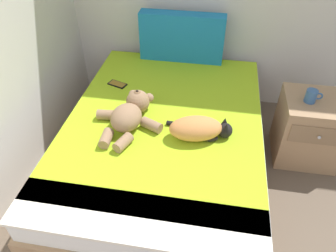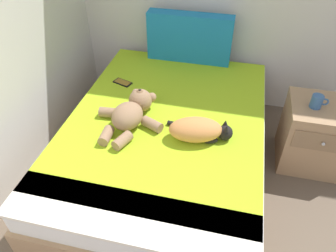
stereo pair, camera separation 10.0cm
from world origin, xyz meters
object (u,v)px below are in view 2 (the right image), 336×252
object	(u,v)px
patterned_cushion	(189,38)
mug	(317,101)
nightstand	(314,135)
teddy_bear	(131,112)
cell_phone	(123,82)
cat	(198,130)
bed	(166,144)

from	to	relation	value
patterned_cushion	mug	size ratio (longest dim) A/B	6.04
nightstand	mug	bearing A→B (deg)	-162.83
teddy_bear	nightstand	bearing A→B (deg)	17.27
patterned_cushion	teddy_bear	bearing A→B (deg)	-103.10
patterned_cushion	nightstand	distance (m)	1.28
teddy_bear	mug	bearing A→B (deg)	17.28
nightstand	mug	xyz separation A→B (m)	(-0.07, -0.02, 0.32)
cell_phone	cat	bearing A→B (deg)	-36.41
teddy_bear	cat	bearing A→B (deg)	-8.72
patterned_cushion	cat	xyz separation A→B (m)	(0.25, -1.02, -0.14)
patterned_cushion	nightstand	bearing A→B (deg)	-26.69
cell_phone	patterned_cushion	bearing A→B (deg)	48.57
nightstand	bed	bearing A→B (deg)	-163.01
cell_phone	nightstand	xyz separation A→B (m)	(1.53, -0.04, -0.22)
bed	patterned_cushion	size ratio (longest dim) A/B	2.65
teddy_bear	cell_phone	distance (m)	0.50
cat	nightstand	xyz separation A→B (m)	(0.83, 0.48, -0.29)
nightstand	mug	world-z (taller)	mug
patterned_cushion	teddy_bear	size ratio (longest dim) A/B	1.31
bed	teddy_bear	bearing A→B (deg)	-161.36
cell_phone	nightstand	world-z (taller)	nightstand
bed	cat	distance (m)	0.43
nightstand	mug	size ratio (longest dim) A/B	4.47
patterned_cushion	mug	xyz separation A→B (m)	(1.01, -0.57, -0.11)
bed	teddy_bear	xyz separation A→B (m)	(-0.22, -0.07, 0.32)
patterned_cushion	cat	size ratio (longest dim) A/B	1.64
teddy_bear	patterned_cushion	bearing A→B (deg)	76.90
teddy_bear	nightstand	size ratio (longest dim) A/B	1.03
cat	cell_phone	distance (m)	0.87
cat	teddy_bear	xyz separation A→B (m)	(-0.47, 0.07, 0.00)
teddy_bear	cell_phone	world-z (taller)	teddy_bear
bed	nightstand	distance (m)	1.13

